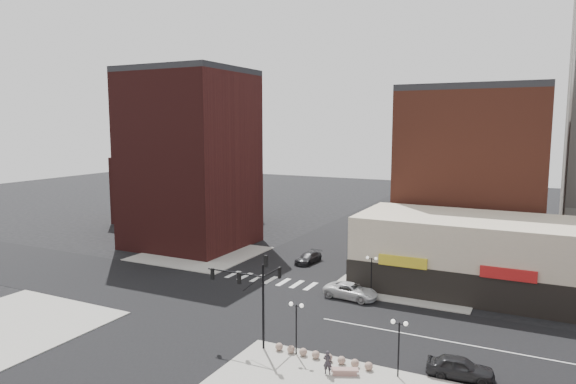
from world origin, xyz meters
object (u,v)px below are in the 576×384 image
at_px(street_lamp_se_a, 296,315).
at_px(street_lamp_se_b, 399,334).
at_px(street_lamp_ne, 372,266).
at_px(stone_bench, 345,371).
at_px(pedestrian, 328,362).
at_px(traffic_signal, 255,287).
at_px(dark_sedan_north, 308,258).
at_px(dark_sedan_east, 460,367).
at_px(white_suv, 351,291).

bearing_deg(street_lamp_se_a, street_lamp_se_b, 0.00).
height_order(street_lamp_ne, stone_bench, street_lamp_ne).
bearing_deg(pedestrian, street_lamp_se_a, -37.92).
bearing_deg(pedestrian, traffic_signal, -25.02).
bearing_deg(dark_sedan_north, street_lamp_ne, -32.87).
bearing_deg(dark_sedan_east, street_lamp_se_b, 110.89).
xyz_separation_m(street_lamp_se_a, stone_bench, (4.53, -1.42, -2.93)).
distance_m(traffic_signal, street_lamp_se_b, 11.88).
bearing_deg(white_suv, traffic_signal, 172.23).
xyz_separation_m(street_lamp_se_a, white_suv, (-0.67, 14.50, -2.51)).
relative_size(white_suv, dark_sedan_north, 1.18).
xyz_separation_m(street_lamp_se_b, pedestrian, (-4.63, -1.84, -2.30)).
distance_m(street_lamp_se_a, street_lamp_se_b, 8.00).
relative_size(street_lamp_se_b, dark_sedan_east, 0.90).
bearing_deg(street_lamp_se_b, street_lamp_ne, 113.63).
distance_m(white_suv, pedestrian, 16.83).
distance_m(street_lamp_se_a, dark_sedan_east, 12.34).
bearing_deg(dark_sedan_east, white_suv, 39.05).
relative_size(pedestrian, stone_bench, 0.87).
bearing_deg(dark_sedan_north, white_suv, -41.83).
bearing_deg(street_lamp_ne, dark_sedan_east, -52.05).
xyz_separation_m(traffic_signal, stone_bench, (8.30, -1.59, -4.60)).
distance_m(street_lamp_ne, white_suv, 3.36).
xyz_separation_m(white_suv, dark_sedan_north, (-9.58, 10.48, -0.09)).
bearing_deg(white_suv, street_lamp_se_a, -172.95).
xyz_separation_m(street_lamp_ne, stone_bench, (3.53, -17.42, -2.93)).
relative_size(traffic_signal, pedestrian, 4.46).
distance_m(dark_sedan_east, stone_bench, 8.15).
relative_size(dark_sedan_north, pedestrian, 2.73).
relative_size(street_lamp_se_b, street_lamp_ne, 1.00).
distance_m(street_lamp_se_b, street_lamp_ne, 17.46).
distance_m(street_lamp_ne, dark_sedan_north, 14.63).
height_order(traffic_signal, street_lamp_se_a, traffic_signal).
xyz_separation_m(traffic_signal, pedestrian, (7.13, -2.01, -3.97)).
bearing_deg(street_lamp_ne, street_lamp_se_b, -66.37).
relative_size(dark_sedan_east, dark_sedan_north, 0.97).
relative_size(street_lamp_ne, pedestrian, 2.38).
bearing_deg(white_suv, street_lamp_se_b, -144.71).
relative_size(dark_sedan_east, pedestrian, 2.66).
relative_size(white_suv, pedestrian, 3.23).
distance_m(traffic_signal, stone_bench, 9.62).
distance_m(pedestrian, stone_bench, 1.39).
relative_size(white_suv, stone_bench, 2.82).
bearing_deg(stone_bench, dark_sedan_north, 94.91).
bearing_deg(street_lamp_se_a, dark_sedan_north, 112.31).
xyz_separation_m(street_lamp_se_b, street_lamp_ne, (-7.00, 16.00, 0.00)).
bearing_deg(street_lamp_ne, dark_sedan_north, 141.40).
distance_m(street_lamp_se_a, street_lamp_ne, 16.03).
distance_m(white_suv, dark_sedan_north, 14.20).
bearing_deg(traffic_signal, stone_bench, -10.86).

